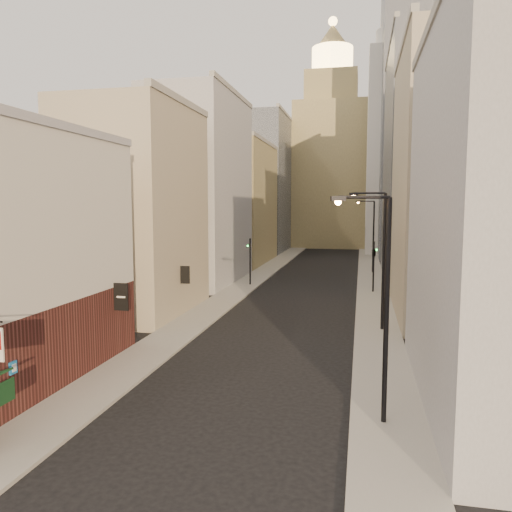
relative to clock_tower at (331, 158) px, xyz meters
The scene contains 16 objects.
sidewalk_left 41.32m from the clock_tower, 98.46° to the right, with size 3.00×140.00×0.15m, color gray.
sidewalk_right 41.64m from the clock_tower, 78.54° to the right, with size 3.00×140.00×0.15m, color gray.
left_bldg_beige 67.60m from the clock_tower, 99.46° to the right, with size 8.00×12.00×16.00m, color tan.
left_bldg_grey 51.76m from the clock_tower, 102.41° to the right, with size 8.00×16.00×20.00m, color #97979C.
left_bldg_tan 35.05m from the clock_tower, 108.97° to the right, with size 8.00×18.00×17.00m, color #8F8053.
left_bldg_wingrid 17.23m from the clock_tower, 132.51° to the right, with size 8.00×20.00×24.00m, color gray.
right_bldg_beige 63.81m from the clock_tower, 78.16° to the right, with size 8.00×16.00×20.00m, color tan.
right_bldg_wingrid 44.21m from the clock_tower, 72.80° to the right, with size 8.00×20.00×26.00m, color gray.
highrise 24.93m from the clock_tower, 36.38° to the right, with size 21.00×23.00×51.20m.
clock_tower is the anchor object (origin of this frame).
white_tower 17.83m from the clock_tower, 51.84° to the right, with size 8.00×8.00×41.50m.
streetlamp_near 84.42m from the clock_tower, 85.14° to the right, with size 2.25×0.89×8.89m.
streetlamp_mid 69.80m from the clock_tower, 83.69° to the right, with size 2.45×0.34×9.35m.
streetlamp_far 42.08m from the clock_tower, 79.17° to the right, with size 2.33×0.58×8.96m.
traffic_light_left 54.02m from the clock_tower, 95.53° to the right, with size 0.55×0.43×5.00m.
traffic_light_right 55.85m from the clock_tower, 82.01° to the right, with size 0.70×0.70×5.00m.
Camera 1 is at (5.28, -10.37, 8.60)m, focal length 35.00 mm.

